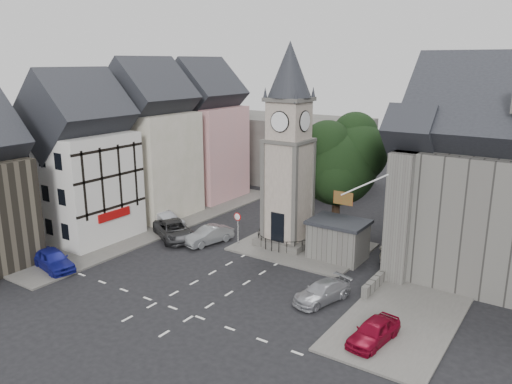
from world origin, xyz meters
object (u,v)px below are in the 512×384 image
Objects in this scene: car_east_red at (374,332)px; pedestrian at (383,253)px; clock_tower at (289,148)px; car_west_blue at (53,260)px; stone_shelter at (338,239)px.

pedestrian is at bearing 116.03° from car_east_red.
car_east_red is at bearing -41.87° from clock_tower.
car_east_red is (23.00, 3.68, -0.10)m from car_west_blue.
stone_shelter is at bearing 132.55° from car_east_red.
pedestrian is at bearing 4.27° from clock_tower.
car_west_blue is 1.15× the size of car_east_red.
stone_shelter is at bearing -5.84° from clock_tower.
car_east_red is 2.32× the size of pedestrian.
pedestrian is (8.00, 0.60, -7.28)m from clock_tower.
clock_tower is 10.84m from pedestrian.
clock_tower is 3.78× the size of stone_shelter.
clock_tower is at bearing 2.86° from pedestrian.
pedestrian reaches higher than car_west_blue.
car_east_red is at bearing -55.68° from stone_shelter.
clock_tower is 4.19× the size of car_east_red.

